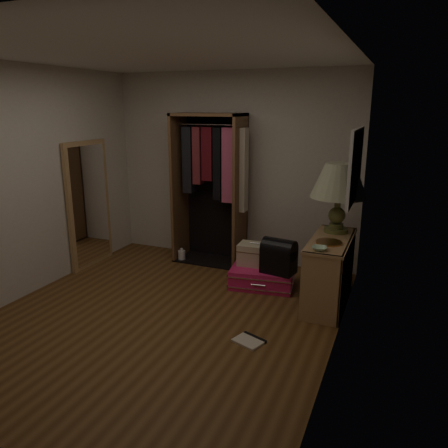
{
  "coord_description": "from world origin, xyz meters",
  "views": [
    {
      "loc": [
        2.2,
        -3.61,
        2.15
      ],
      "look_at": [
        0.3,
        0.95,
        0.8
      ],
      "focal_mm": 35.0,
      "sensor_mm": 36.0,
      "label": 1
    }
  ],
  "objects": [
    {
      "name": "train_case",
      "position": [
        0.59,
        1.24,
        0.37
      ],
      "size": [
        0.41,
        0.29,
        0.29
      ],
      "rotation": [
        0.0,
        0.0,
        0.05
      ],
      "color": "#B4A989",
      "rests_on": "pink_suitcase"
    },
    {
      "name": "console_bookshelf",
      "position": [
        1.53,
        1.04,
        0.39
      ],
      "size": [
        0.42,
        1.12,
        0.75
      ],
      "color": "#A2784E",
      "rests_on": "ground"
    },
    {
      "name": "pink_suitcase",
      "position": [
        0.71,
        1.18,
        0.12
      ],
      "size": [
        0.84,
        0.66,
        0.23
      ],
      "rotation": [
        0.0,
        0.0,
        0.14
      ],
      "color": "#D91A5E",
      "rests_on": "ground"
    },
    {
      "name": "brass_tray",
      "position": [
        1.54,
        0.84,
        0.76
      ],
      "size": [
        0.34,
        0.34,
        0.02
      ],
      "rotation": [
        0.0,
        0.0,
        0.29
      ],
      "color": "#A87640",
      "rests_on": "console_bookshelf"
    },
    {
      "name": "table_lamp",
      "position": [
        1.54,
        1.29,
        1.32
      ],
      "size": [
        0.68,
        0.68,
        0.78
      ],
      "rotation": [
        0.0,
        0.0,
        -0.09
      ],
      "color": "#50572A",
      "rests_on": "console_bookshelf"
    },
    {
      "name": "room_walls",
      "position": [
        0.08,
        0.04,
        1.5
      ],
      "size": [
        3.52,
        4.02,
        2.6
      ],
      "color": "beige",
      "rests_on": "ground"
    },
    {
      "name": "floor_book",
      "position": [
        1.01,
        -0.13,
        0.01
      ],
      "size": [
        0.32,
        0.29,
        0.02
      ],
      "rotation": [
        0.0,
        0.0,
        -0.35
      ],
      "color": "beige",
      "rests_on": "ground"
    },
    {
      "name": "open_wardrobe",
      "position": [
        -0.2,
        1.77,
        1.22
      ],
      "size": [
        1.02,
        0.5,
        2.05
      ],
      "color": "brown",
      "rests_on": "ground"
    },
    {
      "name": "floor_mirror",
      "position": [
        -1.7,
        1.0,
        0.85
      ],
      "size": [
        0.06,
        0.8,
        1.7
      ],
      "color": "#AA8352",
      "rests_on": "ground"
    },
    {
      "name": "black_bag",
      "position": [
        0.93,
        1.1,
        0.45
      ],
      "size": [
        0.42,
        0.31,
        0.42
      ],
      "rotation": [
        0.0,
        0.0,
        -0.16
      ],
      "color": "black",
      "rests_on": "pink_suitcase"
    },
    {
      "name": "white_jug",
      "position": [
        -0.62,
        1.59,
        0.08
      ],
      "size": [
        0.12,
        0.12,
        0.18
      ],
      "rotation": [
        0.0,
        0.0,
        0.12
      ],
      "color": "silver",
      "rests_on": "ground"
    },
    {
      "name": "ground",
      "position": [
        0.0,
        0.0,
        0.0
      ],
      "size": [
        4.0,
        4.0,
        0.0
      ],
      "primitive_type": "plane",
      "color": "#553518",
      "rests_on": "ground"
    },
    {
      "name": "ceramic_bowl",
      "position": [
        1.49,
        0.57,
        0.77
      ],
      "size": [
        0.17,
        0.17,
        0.04
      ],
      "primitive_type": "imported",
      "rotation": [
        0.0,
        0.0,
        0.11
      ],
      "color": "#B0D3B1",
      "rests_on": "console_bookshelf"
    }
  ]
}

